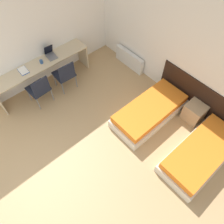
% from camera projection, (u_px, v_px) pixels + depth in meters
% --- Properties ---
extents(ground_plane, '(20.00, 20.00, 0.00)m').
position_uv_depth(ground_plane, '(28.00, 189.00, 4.40)').
color(ground_plane, tan).
extents(wall_back, '(5.84, 0.05, 2.70)m').
position_uv_depth(wall_back, '(175.00, 46.00, 4.90)').
color(wall_back, white).
rests_on(wall_back, ground_plane).
extents(wall_left, '(0.05, 5.13, 2.70)m').
position_uv_depth(wall_left, '(37.00, 34.00, 5.15)').
color(wall_left, white).
rests_on(wall_left, ground_plane).
extents(headboard_panel, '(2.46, 0.03, 0.91)m').
position_uv_depth(headboard_panel, '(203.00, 101.00, 5.12)').
color(headboard_panel, black).
rests_on(headboard_panel, ground_plane).
extents(bed_near_window, '(0.89, 1.90, 0.40)m').
position_uv_depth(bed_near_window, '(150.00, 111.00, 5.27)').
color(bed_near_window, beige).
rests_on(bed_near_window, ground_plane).
extents(bed_near_door, '(0.89, 1.90, 0.40)m').
position_uv_depth(bed_near_door, '(201.00, 154.00, 4.63)').
color(bed_near_door, beige).
rests_on(bed_near_door, ground_plane).
extents(nightstand, '(0.44, 0.41, 0.47)m').
position_uv_depth(nightstand, '(194.00, 112.00, 5.20)').
color(nightstand, tan).
rests_on(nightstand, ground_plane).
extents(radiator, '(1.02, 0.12, 0.47)m').
position_uv_depth(radiator, '(129.00, 59.00, 6.29)').
color(radiator, silver).
rests_on(radiator, ground_plane).
extents(desk, '(0.50, 2.58, 0.77)m').
position_uv_depth(desk, '(42.00, 68.00, 5.53)').
color(desk, '#C6B28E').
rests_on(desk, ground_plane).
extents(chair_near_laptop, '(0.49, 0.49, 0.90)m').
position_uv_depth(chair_near_laptop, '(65.00, 74.00, 5.56)').
color(chair_near_laptop, black).
rests_on(chair_near_laptop, ground_plane).
extents(chair_near_notebook, '(0.51, 0.51, 0.90)m').
position_uv_depth(chair_near_notebook, '(39.00, 88.00, 5.27)').
color(chair_near_notebook, black).
rests_on(chair_near_notebook, ground_plane).
extents(laptop, '(0.34, 0.25, 0.31)m').
position_uv_depth(laptop, '(50.00, 54.00, 5.53)').
color(laptop, slate).
rests_on(laptop, desk).
extents(open_notebook, '(0.31, 0.21, 0.02)m').
position_uv_depth(open_notebook, '(23.00, 71.00, 5.26)').
color(open_notebook, '#1E4793').
rests_on(open_notebook, desk).
extents(mug, '(0.08, 0.08, 0.09)m').
position_uv_depth(mug, '(41.00, 62.00, 5.38)').
color(mug, '#2D5184').
rests_on(mug, desk).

